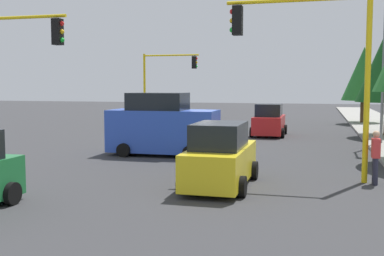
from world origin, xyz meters
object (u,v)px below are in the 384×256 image
(delivery_van_blue, at_px, (162,126))
(car_yellow, at_px, (220,157))
(traffic_signal_near_right, at_px, (4,59))
(pedestrian_crossing, at_px, (376,156))
(traffic_signal_near_left, at_px, (311,51))
(tree_roadside_far, at_px, (364,74))
(traffic_signal_far_right, at_px, (166,74))
(car_red, at_px, (269,121))

(delivery_van_blue, distance_m, car_yellow, 6.87)
(traffic_signal_near_right, relative_size, pedestrian_crossing, 3.41)
(traffic_signal_near_left, distance_m, tree_roadside_far, 24.29)
(traffic_signal_near_right, height_order, delivery_van_blue, traffic_signal_near_right)
(traffic_signal_far_right, xyz_separation_m, car_yellow, (21.72, 8.84, -3.08))
(delivery_van_blue, relative_size, pedestrian_crossing, 2.82)
(traffic_signal_near_right, xyz_separation_m, car_red, (-13.36, 8.86, -3.20))
(traffic_signal_near_right, relative_size, delivery_van_blue, 1.21)
(traffic_signal_near_right, xyz_separation_m, delivery_van_blue, (-4.00, 5.08, -2.82))
(traffic_signal_far_right, bearing_deg, traffic_signal_near_right, -0.09)
(delivery_van_blue, distance_m, pedestrian_crossing, 9.43)
(delivery_van_blue, bearing_deg, traffic_signal_far_right, -162.48)
(car_yellow, height_order, pedestrian_crossing, car_yellow)
(tree_roadside_far, height_order, delivery_van_blue, tree_roadside_far)
(delivery_van_blue, bearing_deg, car_red, 158.03)
(delivery_van_blue, bearing_deg, traffic_signal_near_right, -51.79)
(traffic_signal_near_left, xyz_separation_m, traffic_signal_far_right, (-20.00, -11.43, -0.24))
(traffic_signal_near_left, relative_size, car_yellow, 1.42)
(delivery_van_blue, bearing_deg, pedestrian_crossing, 63.36)
(traffic_signal_near_left, xyz_separation_m, pedestrian_crossing, (0.23, 2.05, -3.31))
(traffic_signal_far_right, relative_size, pedestrian_crossing, 3.30)
(delivery_van_blue, height_order, car_red, delivery_van_blue)
(tree_roadside_far, bearing_deg, pedestrian_crossing, -4.04)
(traffic_signal_near_left, distance_m, traffic_signal_far_right, 23.04)
(traffic_signal_near_left, height_order, traffic_signal_far_right, traffic_signal_near_left)
(traffic_signal_near_right, relative_size, car_red, 1.51)
(tree_roadside_far, height_order, pedestrian_crossing, tree_roadside_far)
(tree_roadside_far, distance_m, car_yellow, 26.68)
(car_red, bearing_deg, car_yellow, 0.03)
(traffic_signal_far_right, xyz_separation_m, tree_roadside_far, (-4.00, 15.19, 0.03))
(traffic_signal_far_right, bearing_deg, delivery_van_blue, 17.52)
(traffic_signal_near_left, xyz_separation_m, car_red, (-13.36, -2.60, -3.32))
(car_yellow, distance_m, pedestrian_crossing, 4.87)
(car_yellow, bearing_deg, delivery_van_blue, -146.51)
(car_red, bearing_deg, delivery_van_blue, -21.97)
(delivery_van_blue, xyz_separation_m, car_yellow, (5.72, 3.79, -0.39))
(traffic_signal_near_left, relative_size, pedestrian_crossing, 3.52)
(traffic_signal_near_right, distance_m, car_red, 16.35)
(traffic_signal_near_left, xyz_separation_m, car_yellow, (1.72, -2.59, -3.32))
(traffic_signal_near_left, relative_size, traffic_signal_far_right, 1.07)
(delivery_van_blue, relative_size, car_yellow, 1.14)
(delivery_van_blue, distance_m, car_red, 10.10)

